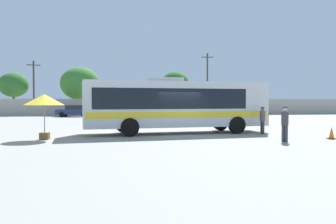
{
  "coord_description": "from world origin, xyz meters",
  "views": [
    {
      "loc": [
        -3.64,
        -20.07,
        1.98
      ],
      "look_at": [
        -0.19,
        2.93,
        1.24
      ],
      "focal_mm": 36.66,
      "sensor_mm": 36.0,
      "label": 1
    }
  ],
  "objects_px": {
    "utility_pole_far": "(207,82)",
    "utility_pole_near": "(34,87)",
    "parked_car_third_red": "(165,110)",
    "parked_car_rightmost_maroon": "(216,110)",
    "roadside_tree_midright": "(175,84)",
    "passenger_waiting_on_apron": "(285,122)",
    "vendor_umbrella_near_gate_yellow": "(44,101)",
    "traffic_cone_on_apron": "(332,133)",
    "parked_car_leftmost_dark_blue": "(75,111)",
    "coach_bus_silver_yellow": "(174,104)",
    "roadside_tree_left": "(13,85)",
    "parked_car_second_red": "(124,110)",
    "roadside_tree_midleft": "(80,84)",
    "attendant_by_bus_door": "(262,119)"
  },
  "relations": [
    {
      "from": "utility_pole_near",
      "to": "parked_car_rightmost_maroon",
      "type": "bearing_deg",
      "value": -13.93
    },
    {
      "from": "utility_pole_near",
      "to": "roadside_tree_left",
      "type": "height_order",
      "value": "utility_pole_near"
    },
    {
      "from": "vendor_umbrella_near_gate_yellow",
      "to": "parked_car_third_red",
      "type": "relative_size",
      "value": 0.57
    },
    {
      "from": "attendant_by_bus_door",
      "to": "parked_car_second_red",
      "type": "height_order",
      "value": "attendant_by_bus_door"
    },
    {
      "from": "parked_car_leftmost_dark_blue",
      "to": "traffic_cone_on_apron",
      "type": "relative_size",
      "value": 6.95
    },
    {
      "from": "parked_car_third_red",
      "to": "parked_car_rightmost_maroon",
      "type": "bearing_deg",
      "value": -5.24
    },
    {
      "from": "attendant_by_bus_door",
      "to": "parked_car_third_red",
      "type": "distance_m",
      "value": 25.46
    },
    {
      "from": "coach_bus_silver_yellow",
      "to": "roadside_tree_midleft",
      "type": "distance_m",
      "value": 32.42
    },
    {
      "from": "utility_pole_near",
      "to": "roadside_tree_midleft",
      "type": "height_order",
      "value": "utility_pole_near"
    },
    {
      "from": "traffic_cone_on_apron",
      "to": "vendor_umbrella_near_gate_yellow",
      "type": "bearing_deg",
      "value": 172.29
    },
    {
      "from": "parked_car_rightmost_maroon",
      "to": "utility_pole_near",
      "type": "distance_m",
      "value": 25.5
    },
    {
      "from": "attendant_by_bus_door",
      "to": "roadside_tree_midleft",
      "type": "xyz_separation_m",
      "value": [
        -13.94,
        32.39,
        3.61
      ]
    },
    {
      "from": "parked_car_second_red",
      "to": "utility_pole_near",
      "type": "height_order",
      "value": "utility_pole_near"
    },
    {
      "from": "coach_bus_silver_yellow",
      "to": "attendant_by_bus_door",
      "type": "height_order",
      "value": "coach_bus_silver_yellow"
    },
    {
      "from": "roadside_tree_left",
      "to": "roadside_tree_midright",
      "type": "relative_size",
      "value": 0.94
    },
    {
      "from": "parked_car_leftmost_dark_blue",
      "to": "parked_car_second_red",
      "type": "distance_m",
      "value": 6.24
    },
    {
      "from": "traffic_cone_on_apron",
      "to": "roadside_tree_midright",
      "type": "bearing_deg",
      "value": 94.14
    },
    {
      "from": "parked_car_leftmost_dark_blue",
      "to": "utility_pole_far",
      "type": "height_order",
      "value": "utility_pole_far"
    },
    {
      "from": "utility_pole_far",
      "to": "utility_pole_near",
      "type": "bearing_deg",
      "value": -179.01
    },
    {
      "from": "attendant_by_bus_door",
      "to": "roadside_tree_midright",
      "type": "relative_size",
      "value": 0.26
    },
    {
      "from": "attendant_by_bus_door",
      "to": "roadside_tree_midleft",
      "type": "relative_size",
      "value": 0.23
    },
    {
      "from": "parked_car_second_red",
      "to": "traffic_cone_on_apron",
      "type": "xyz_separation_m",
      "value": [
        10.09,
        -28.64,
        -0.49
      ]
    },
    {
      "from": "parked_car_leftmost_dark_blue",
      "to": "traffic_cone_on_apron",
      "type": "height_order",
      "value": "parked_car_leftmost_dark_blue"
    },
    {
      "from": "vendor_umbrella_near_gate_yellow",
      "to": "parked_car_leftmost_dark_blue",
      "type": "xyz_separation_m",
      "value": [
        -1.52,
        25.92,
        -1.22
      ]
    },
    {
      "from": "utility_pole_far",
      "to": "roadside_tree_midright",
      "type": "distance_m",
      "value": 5.03
    },
    {
      "from": "passenger_waiting_on_apron",
      "to": "parked_car_leftmost_dark_blue",
      "type": "relative_size",
      "value": 0.38
    },
    {
      "from": "utility_pole_far",
      "to": "parked_car_leftmost_dark_blue",
      "type": "bearing_deg",
      "value": -161.29
    },
    {
      "from": "coach_bus_silver_yellow",
      "to": "traffic_cone_on_apron",
      "type": "height_order",
      "value": "coach_bus_silver_yellow"
    },
    {
      "from": "passenger_waiting_on_apron",
      "to": "roadside_tree_left",
      "type": "xyz_separation_m",
      "value": [
        -22.46,
        35.58,
        3.28
      ]
    },
    {
      "from": "passenger_waiting_on_apron",
      "to": "traffic_cone_on_apron",
      "type": "distance_m",
      "value": 3.2
    },
    {
      "from": "coach_bus_silver_yellow",
      "to": "utility_pole_near",
      "type": "relative_size",
      "value": 1.5
    },
    {
      "from": "utility_pole_near",
      "to": "attendant_by_bus_door",
      "type": "bearing_deg",
      "value": -56.92
    },
    {
      "from": "parked_car_leftmost_dark_blue",
      "to": "utility_pole_near",
      "type": "distance_m",
      "value": 9.21
    },
    {
      "from": "roadside_tree_left",
      "to": "parked_car_second_red",
      "type": "bearing_deg",
      "value": -21.71
    },
    {
      "from": "parked_car_second_red",
      "to": "roadside_tree_midleft",
      "type": "height_order",
      "value": "roadside_tree_midleft"
    },
    {
      "from": "parked_car_leftmost_dark_blue",
      "to": "roadside_tree_midright",
      "type": "bearing_deg",
      "value": 23.81
    },
    {
      "from": "utility_pole_far",
      "to": "traffic_cone_on_apron",
      "type": "relative_size",
      "value": 14.42
    },
    {
      "from": "parked_car_second_red",
      "to": "utility_pole_near",
      "type": "relative_size",
      "value": 0.55
    },
    {
      "from": "roadside_tree_left",
      "to": "roadside_tree_midright",
      "type": "bearing_deg",
      "value": -1.84
    },
    {
      "from": "utility_pole_far",
      "to": "parked_car_second_red",
      "type": "bearing_deg",
      "value": -155.87
    },
    {
      "from": "parked_car_leftmost_dark_blue",
      "to": "utility_pole_far",
      "type": "relative_size",
      "value": 0.48
    },
    {
      "from": "parked_car_second_red",
      "to": "utility_pole_far",
      "type": "bearing_deg",
      "value": 24.13
    },
    {
      "from": "passenger_waiting_on_apron",
      "to": "vendor_umbrella_near_gate_yellow",
      "type": "bearing_deg",
      "value": 166.53
    },
    {
      "from": "parked_car_third_red",
      "to": "utility_pole_near",
      "type": "bearing_deg",
      "value": 162.92
    },
    {
      "from": "parked_car_third_red",
      "to": "traffic_cone_on_apron",
      "type": "distance_m",
      "value": 28.8
    },
    {
      "from": "utility_pole_near",
      "to": "roadside_tree_midright",
      "type": "relative_size",
      "value": 1.2
    },
    {
      "from": "parked_car_rightmost_maroon",
      "to": "roadside_tree_left",
      "type": "xyz_separation_m",
      "value": [
        -27.5,
        6.98,
        3.47
      ]
    },
    {
      "from": "utility_pole_near",
      "to": "passenger_waiting_on_apron",
      "type": "bearing_deg",
      "value": -60.64
    },
    {
      "from": "parked_car_rightmost_maroon",
      "to": "traffic_cone_on_apron",
      "type": "xyz_separation_m",
      "value": [
        -2.01,
        -27.79,
        -0.47
      ]
    },
    {
      "from": "utility_pole_near",
      "to": "traffic_cone_on_apron",
      "type": "relative_size",
      "value": 11.89
    }
  ]
}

